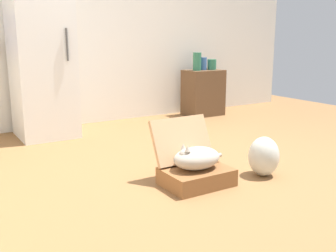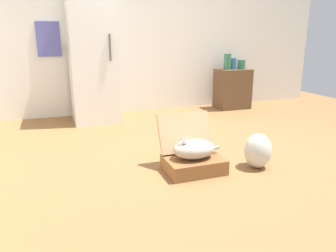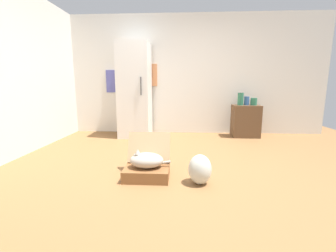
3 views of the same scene
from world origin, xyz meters
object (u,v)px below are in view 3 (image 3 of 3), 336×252
(refrigerator, at_px, (135,91))
(vase_short, at_px, (254,102))
(vase_tall, at_px, (240,99))
(side_table, at_px, (246,121))
(vase_round, at_px, (247,101))
(plastic_bag_white, at_px, (200,169))
(suitcase_base, at_px, (147,173))
(cat, at_px, (146,160))

(refrigerator, height_order, vase_short, refrigerator)
(refrigerator, distance_m, vase_tall, 2.20)
(vase_tall, height_order, vase_short, vase_tall)
(side_table, bearing_deg, vase_round, 90.00)
(vase_short, bearing_deg, vase_round, 168.81)
(plastic_bag_white, height_order, vase_short, vase_short)
(suitcase_base, distance_m, side_table, 2.91)
(suitcase_base, bearing_deg, side_table, 52.54)
(vase_tall, relative_size, vase_round, 1.41)
(plastic_bag_white, bearing_deg, vase_tall, 67.04)
(refrigerator, bearing_deg, side_table, 1.23)
(plastic_bag_white, relative_size, vase_short, 2.21)
(side_table, relative_size, vase_tall, 2.62)
(refrigerator, bearing_deg, cat, -75.75)
(refrigerator, height_order, vase_tall, refrigerator)
(side_table, xyz_separation_m, vase_tall, (-0.14, -0.03, 0.46))
(cat, distance_m, plastic_bag_white, 0.63)
(plastic_bag_white, bearing_deg, refrigerator, 116.73)
(cat, bearing_deg, side_table, 52.45)
(vase_short, distance_m, vase_round, 0.14)
(vase_round, bearing_deg, vase_short, -11.19)
(suitcase_base, bearing_deg, vase_short, 50.25)
(plastic_bag_white, height_order, vase_round, vase_round)
(plastic_bag_white, xyz_separation_m, vase_tall, (1.01, 2.38, 0.63))
(side_table, xyz_separation_m, vase_round, (0.00, 0.01, 0.43))
(side_table, distance_m, vase_short, 0.43)
(vase_round, bearing_deg, vase_tall, -164.70)
(refrigerator, bearing_deg, vase_short, 0.81)
(vase_tall, relative_size, vase_short, 1.69)
(side_table, height_order, vase_short, vase_short)
(suitcase_base, xyz_separation_m, vase_short, (1.90, 2.28, 0.68))
(vase_tall, xyz_separation_m, vase_round, (0.14, 0.04, -0.04))
(suitcase_base, distance_m, vase_short, 3.04)
(plastic_bag_white, distance_m, side_table, 2.67)
(suitcase_base, xyz_separation_m, plastic_bag_white, (0.61, -0.11, 0.10))
(cat, relative_size, vase_round, 2.62)
(vase_tall, height_order, vase_round, vase_tall)
(vase_round, bearing_deg, side_table, -90.00)
(plastic_bag_white, distance_m, vase_tall, 2.66)
(suitcase_base, relative_size, vase_tall, 2.05)
(suitcase_base, relative_size, refrigerator, 0.27)
(vase_round, bearing_deg, cat, -127.41)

